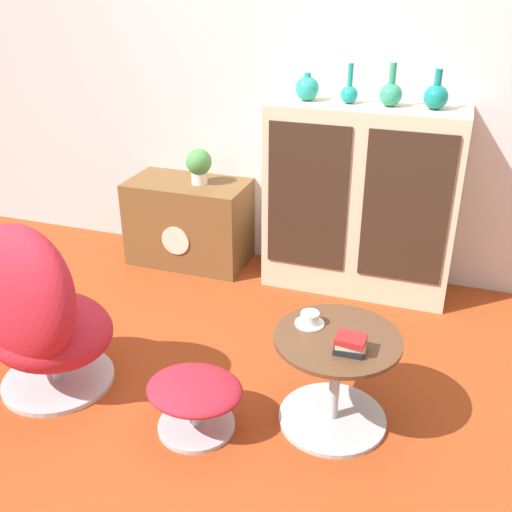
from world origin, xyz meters
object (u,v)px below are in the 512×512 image
Objects in this scene: egg_chair at (36,315)px; coffee_table at (335,378)px; ottoman at (195,395)px; vase_inner_right at (391,93)px; vase_leftmost at (307,88)px; vase_rightmost at (436,96)px; potted_plant at (199,164)px; sideboard at (360,201)px; book_stack at (350,344)px; teacup at (310,319)px; vase_inner_left at (349,93)px; tv_console at (189,222)px.

egg_chair is 1.63× the size of coffee_table.
ottoman is 1.82× the size of vase_inner_right.
ottoman is 2.73× the size of vase_leftmost.
vase_rightmost is 0.93× the size of potted_plant.
vase_leftmost reaches higher than sideboard.
coffee_table is 1.56m from vase_inner_right.
book_stack is at bearing -67.73° from vase_leftmost.
coffee_table is at bearing -22.98° from teacup.
book_stack is at bearing -76.87° from vase_inner_left.
vase_inner_right is at bearing 1.98° from sideboard.
sideboard is 1.19m from teacup.
tv_console is at bearing -178.79° from vase_leftmost.
coffee_table is at bearing -83.66° from sideboard.
egg_chair is 1.95m from vase_inner_left.
vase_inner_left is 1.69× the size of book_stack.
book_stack is at bearing -81.34° from sideboard.
ottoman is at bearing -92.24° from vase_leftmost.
vase_inner_left reaches higher than book_stack.
book_stack reaches higher than teacup.
potted_plant is at bearing 132.92° from coffee_table.
sideboard is 5.37× the size of vase_rightmost.
vase_rightmost reaches higher than teacup.
book_stack is at bearing -86.14° from vase_inner_right.
ottoman is at bearing -101.18° from vase_inner_left.
coffee_table is at bearing -88.80° from vase_inner_right.
vase_rightmost is 1.65× the size of teacup.
potted_plant is at bearing 0.28° from tv_console.
vase_leftmost reaches higher than egg_chair.
potted_plant is (-0.61, 1.46, 0.50)m from ottoman.
vase_rightmost is 1.64× the size of book_stack.
vase_leftmost is at bearing 111.09° from coffee_table.
vase_leftmost is (0.82, 1.46, 0.77)m from egg_chair.
tv_console is at bearing 87.43° from egg_chair.
teacup is at bearing 35.24° from ottoman.
vase_inner_right is at bearing -0.00° from vase_inner_left.
tv_console is 1.50m from vase_inner_right.
vase_inner_right reaches higher than coffee_table.
teacup is at bearing 144.61° from book_stack.
vase_rightmost is 1.44m from potted_plant.
sideboard is 1.01m from potted_plant.
potted_plant reaches higher than tv_console.
coffee_table is (0.54, 0.23, 0.06)m from ottoman.
tv_console is 0.41m from potted_plant.
sideboard is at bearing -178.02° from vase_inner_right.
vase_rightmost is (0.34, 0.00, 0.62)m from sideboard.
egg_chair reaches higher than book_stack.
potted_plant reaches higher than ottoman.
vase_inner_left is at bearing 180.00° from vase_inner_right.
vase_inner_right is (0.46, 0.00, 0.00)m from vase_leftmost.
sideboard is 2.68× the size of ottoman.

